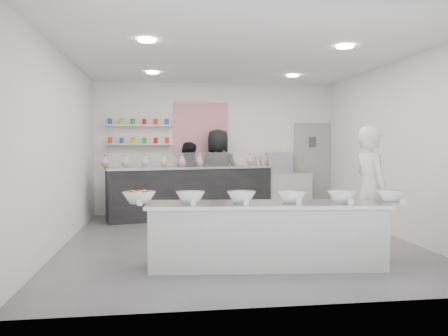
% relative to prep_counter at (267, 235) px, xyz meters
% --- Properties ---
extents(floor, '(6.00, 6.00, 0.00)m').
position_rel_prep_counter_xyz_m(floor, '(-0.12, 1.61, -0.42)').
color(floor, '#515156').
rests_on(floor, ground).
extents(ceiling, '(6.00, 6.00, 0.00)m').
position_rel_prep_counter_xyz_m(ceiling, '(-0.12, 1.61, 2.58)').
color(ceiling, white).
rests_on(ceiling, floor).
extents(back_wall, '(5.50, 0.00, 5.50)m').
position_rel_prep_counter_xyz_m(back_wall, '(-0.12, 4.61, 1.08)').
color(back_wall, white).
rests_on(back_wall, floor).
extents(left_wall, '(0.00, 6.00, 6.00)m').
position_rel_prep_counter_xyz_m(left_wall, '(-2.87, 1.61, 1.08)').
color(left_wall, white).
rests_on(left_wall, floor).
extents(right_wall, '(0.00, 6.00, 6.00)m').
position_rel_prep_counter_xyz_m(right_wall, '(2.63, 1.61, 1.08)').
color(right_wall, white).
rests_on(right_wall, floor).
extents(back_door, '(0.88, 0.04, 2.10)m').
position_rel_prep_counter_xyz_m(back_door, '(2.18, 4.58, 0.63)').
color(back_door, gray).
rests_on(back_door, floor).
extents(pattern_panel, '(1.25, 0.03, 1.20)m').
position_rel_prep_counter_xyz_m(pattern_panel, '(-0.47, 4.59, 1.53)').
color(pattern_panel, '#DB3458').
rests_on(pattern_panel, back_wall).
extents(jar_shelf_lower, '(1.45, 0.22, 0.04)m').
position_rel_prep_counter_xyz_m(jar_shelf_lower, '(-1.87, 4.51, 1.18)').
color(jar_shelf_lower, silver).
rests_on(jar_shelf_lower, back_wall).
extents(jar_shelf_upper, '(1.45, 0.22, 0.04)m').
position_rel_prep_counter_xyz_m(jar_shelf_upper, '(-1.87, 4.51, 1.60)').
color(jar_shelf_upper, silver).
rests_on(jar_shelf_upper, back_wall).
extents(preserve_jars, '(1.45, 0.10, 0.56)m').
position_rel_prep_counter_xyz_m(preserve_jars, '(-1.87, 4.49, 1.46)').
color(preserve_jars, '#DD3900').
rests_on(preserve_jars, jar_shelf_lower).
extents(downlight_0, '(0.24, 0.24, 0.02)m').
position_rel_prep_counter_xyz_m(downlight_0, '(-1.52, 0.61, 2.56)').
color(downlight_0, white).
rests_on(downlight_0, ceiling).
extents(downlight_1, '(0.24, 0.24, 0.02)m').
position_rel_prep_counter_xyz_m(downlight_1, '(1.28, 0.61, 2.56)').
color(downlight_1, white).
rests_on(downlight_1, ceiling).
extents(downlight_2, '(0.24, 0.24, 0.02)m').
position_rel_prep_counter_xyz_m(downlight_2, '(-1.52, 3.21, 2.56)').
color(downlight_2, white).
rests_on(downlight_2, ceiling).
extents(downlight_3, '(0.24, 0.24, 0.02)m').
position_rel_prep_counter_xyz_m(downlight_3, '(1.28, 3.21, 2.56)').
color(downlight_3, white).
rests_on(downlight_3, ceiling).
extents(prep_counter, '(3.10, 0.99, 0.83)m').
position_rel_prep_counter_xyz_m(prep_counter, '(0.00, 0.00, 0.00)').
color(prep_counter, '#B8B8B4').
rests_on(prep_counter, floor).
extents(back_bar, '(3.66, 1.50, 1.12)m').
position_rel_prep_counter_xyz_m(back_bar, '(-0.73, 4.00, 0.14)').
color(back_bar, black).
rests_on(back_bar, floor).
extents(sneeze_guard, '(3.46, 0.86, 0.30)m').
position_rel_prep_counter_xyz_m(sneeze_guard, '(-0.66, 3.70, 0.86)').
color(sneeze_guard, white).
rests_on(sneeze_guard, back_bar).
extents(espresso_ledge, '(1.29, 0.41, 0.96)m').
position_rel_prep_counter_xyz_m(espresso_ledge, '(1.43, 4.39, 0.06)').
color(espresso_ledge, '#B8B8B4').
rests_on(espresso_ledge, floor).
extents(espresso_machine, '(0.57, 0.40, 0.44)m').
position_rel_prep_counter_xyz_m(espresso_machine, '(1.32, 4.39, 0.76)').
color(espresso_machine, '#93969E').
rests_on(espresso_machine, espresso_ledge).
extents(cup_stacks, '(0.24, 0.24, 0.36)m').
position_rel_prep_counter_xyz_m(cup_stacks, '(0.88, 4.39, 0.72)').
color(cup_stacks, tan).
rests_on(cup_stacks, espresso_ledge).
extents(prep_bowls, '(3.65, 0.82, 0.15)m').
position_rel_prep_counter_xyz_m(prep_bowls, '(0.00, 0.00, 0.49)').
color(prep_bowls, white).
rests_on(prep_bowls, prep_counter).
extents(label_cards, '(3.31, 0.04, 0.07)m').
position_rel_prep_counter_xyz_m(label_cards, '(0.05, -0.50, 0.45)').
color(label_cards, white).
rests_on(label_cards, prep_counter).
extents(cookie_bags, '(3.69, 1.04, 0.28)m').
position_rel_prep_counter_xyz_m(cookie_bags, '(-0.73, 4.00, 0.84)').
color(cookie_bags, '#FF97D8').
rests_on(cookie_bags, back_bar).
extents(woman_prep, '(0.49, 0.70, 1.84)m').
position_rel_prep_counter_xyz_m(woman_prep, '(1.60, 0.37, 0.50)').
color(woman_prep, silver).
rests_on(woman_prep, floor).
extents(staff_left, '(0.97, 0.87, 1.64)m').
position_rel_prep_counter_xyz_m(staff_left, '(-0.79, 4.25, 0.41)').
color(staff_left, black).
rests_on(staff_left, floor).
extents(staff_right, '(1.11, 0.93, 1.94)m').
position_rel_prep_counter_xyz_m(staff_right, '(-0.11, 4.25, 0.55)').
color(staff_right, black).
rests_on(staff_right, floor).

